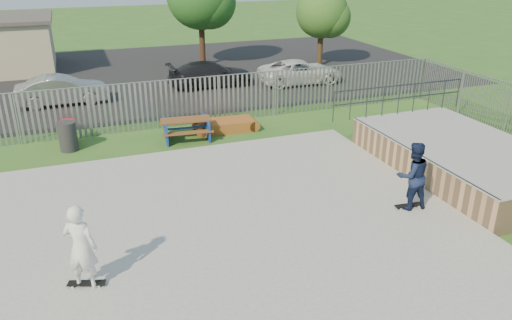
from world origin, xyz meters
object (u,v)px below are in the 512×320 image
object	(u,v)px
car_silver	(62,90)
car_white	(301,72)
tree_right	(322,12)
picnic_table	(186,129)
funbox	(226,125)
skater_white	(81,247)
trash_bin_grey	(68,136)
car_dark	(211,74)
trash_bin_red	(69,132)
skater_navy	(413,176)

from	to	relation	value
car_silver	car_white	distance (m)	12.30
car_white	tree_right	world-z (taller)	tree_right
picnic_table	tree_right	bearing A→B (deg)	48.59
funbox	skater_white	xyz separation A→B (m)	(-5.87, -8.94, 0.90)
trash_bin_grey	picnic_table	bearing A→B (deg)	-3.90
car_dark	trash_bin_red	bearing A→B (deg)	130.44
trash_bin_grey	skater_navy	distance (m)	12.12
car_dark	tree_right	bearing A→B (deg)	-71.90
skater_white	tree_right	bearing A→B (deg)	-100.79
picnic_table	car_silver	size ratio (longest dim) A/B	0.50
picnic_table	tree_right	size ratio (longest dim) A/B	0.42
car_white	car_silver	bearing A→B (deg)	91.08
tree_right	skater_navy	world-z (taller)	tree_right
trash_bin_red	car_silver	bearing A→B (deg)	91.46
trash_bin_grey	skater_white	xyz separation A→B (m)	(0.17, -8.85, 0.58)
car_silver	skater_navy	bearing A→B (deg)	-149.93
trash_bin_grey	skater_navy	xyz separation A→B (m)	(8.83, -8.27, 0.58)
car_silver	tree_right	distance (m)	16.05
car_dark	car_white	xyz separation A→B (m)	(4.79, -1.11, -0.02)
car_white	skater_navy	size ratio (longest dim) A/B	2.37
picnic_table	trash_bin_grey	size ratio (longest dim) A/B	1.90
car_silver	car_white	bearing A→B (deg)	-92.48
funbox	trash_bin_red	bearing A→B (deg)	176.60
car_dark	trash_bin_grey	bearing A→B (deg)	133.42
tree_right	skater_white	world-z (taller)	tree_right
car_silver	car_white	size ratio (longest dim) A/B	0.90
car_white	picnic_table	bearing A→B (deg)	131.38
tree_right	car_silver	bearing A→B (deg)	-166.85
funbox	trash_bin_grey	size ratio (longest dim) A/B	2.07
picnic_table	car_silver	xyz separation A→B (m)	(-4.44, 6.65, 0.29)
trash_bin_grey	car_dark	bearing A→B (deg)	44.34
skater_white	picnic_table	bearing A→B (deg)	-87.87
trash_bin_red	trash_bin_grey	xyz separation A→B (m)	(-0.03, -0.74, 0.08)
car_dark	skater_white	xyz separation A→B (m)	(-7.23, -16.08, 0.44)
picnic_table	car_white	size ratio (longest dim) A/B	0.45
car_dark	tree_right	world-z (taller)	tree_right
trash_bin_red	car_silver	xyz separation A→B (m)	(-0.14, 5.61, 0.24)
trash_bin_red	tree_right	bearing A→B (deg)	31.09
skater_navy	skater_white	size ratio (longest dim) A/B	1.00
car_dark	skater_navy	xyz separation A→B (m)	(1.43, -15.50, 0.44)
skater_white	car_dark	bearing A→B (deg)	-86.16
trash_bin_red	tree_right	distance (m)	18.07
car_dark	funbox	bearing A→B (deg)	168.26
tree_right	picnic_table	bearing A→B (deg)	-136.98
funbox	skater_white	distance (m)	10.74
trash_bin_red	skater_white	world-z (taller)	skater_white
picnic_table	trash_bin_red	bearing A→B (deg)	171.98
funbox	picnic_table	bearing A→B (deg)	-164.44
picnic_table	tree_right	xyz separation A→B (m)	(10.99, 10.25, 2.88)
trash_bin_red	car_white	distance (m)	13.29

